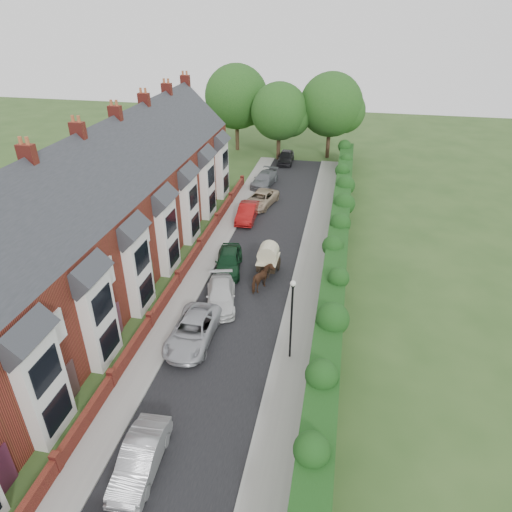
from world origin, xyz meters
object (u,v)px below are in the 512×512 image
Objects in this scene: car_black at (286,157)px; lamppost at (292,310)px; horse at (262,279)px; horse_cart at (268,257)px; car_silver_b at (193,331)px; car_red at (247,212)px; car_white at (221,295)px; car_silver_a at (140,458)px; car_beige at (261,199)px; car_green at (229,261)px; car_grey at (264,179)px.

lamppost is at bearing -82.71° from car_black.
horse_cart reaches higher than horse.
car_red is at bearing 91.41° from car_silver_b.
lamppost reaches higher than car_red.
car_black is at bearing 75.81° from car_white.
car_silver_a is 0.96× the size of car_red.
car_silver_a is 0.96× the size of car_black.
horse_cart reaches higher than car_beige.
horse is at bearing -66.00° from car_beige.
horse reaches higher than car_beige.
car_white is at bearing 62.14° from horse.
car_silver_a is at bearing -91.38° from car_black.
car_beige is at bearing 89.50° from car_silver_b.
car_green is (-0.48, 16.80, 0.08)m from car_silver_a.
car_black is at bearing 95.39° from horse_cart.
car_grey is (-0.64, 17.93, -0.07)m from car_green.
car_red is 11.58m from horse.
horse_cart is at bearing -6.57° from car_green.
car_silver_a is at bearing -80.53° from car_grey.
car_red is 17.06m from car_black.
car_beige is 12.61m from horse_cart.
car_silver_b is at bearing -77.59° from car_beige.
lamppost reaches higher than car_silver_a.
car_beige is 14.75m from horse.
car_black is (-5.25, 34.60, -2.54)m from lamppost.
lamppost reaches higher than horse.
car_silver_b is (-5.79, 0.35, -2.58)m from lamppost.
car_silver_a is 42.80m from car_black.
car_black is at bearing 79.45° from car_green.
car_white is 22.27m from car_grey.
lamppost is at bearing -72.18° from horse_cart.
horse reaches higher than car_red.
lamppost is 1.12× the size of car_green.
horse_cart is (-2.81, 8.75, -1.91)m from lamppost.
car_grey is at bearing 88.82° from car_red.
car_green is 2.25× the size of horse.
car_grey is at bearing 82.62° from car_green.
car_white is 2.25× the size of horse.
car_black is (1.06, 17.03, 0.03)m from car_red.
car_green is (-5.76, 8.60, -2.51)m from lamppost.
car_white is at bearing -75.50° from car_beige.
horse is at bearing -74.16° from car_red.
horse_cart reaches higher than car_silver_a.
car_silver_b is (-0.51, 8.55, 0.02)m from car_silver_a.
car_green is 1.03× the size of car_red.
horse reaches higher than car_silver_b.
lamppost is 9.38m from horse_cart.
car_silver_b reaches higher than car_silver_a.
horse_cart is (2.36, 4.45, 0.72)m from car_white.
lamppost is 1.12× the size of car_white.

